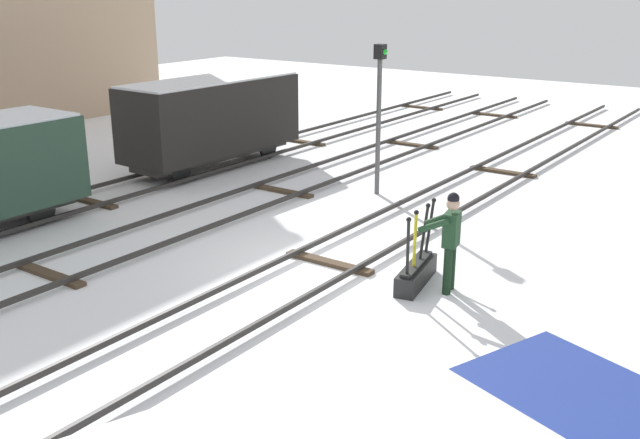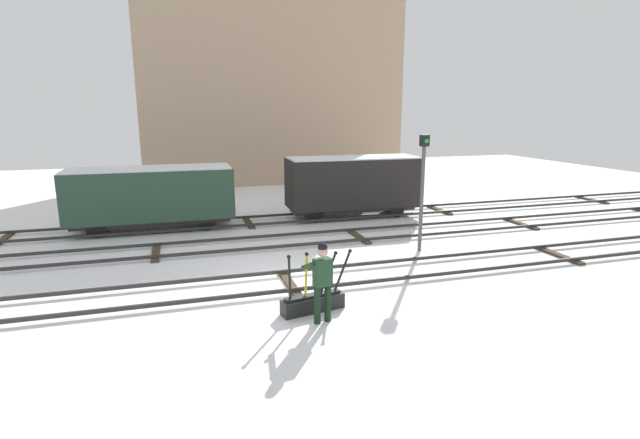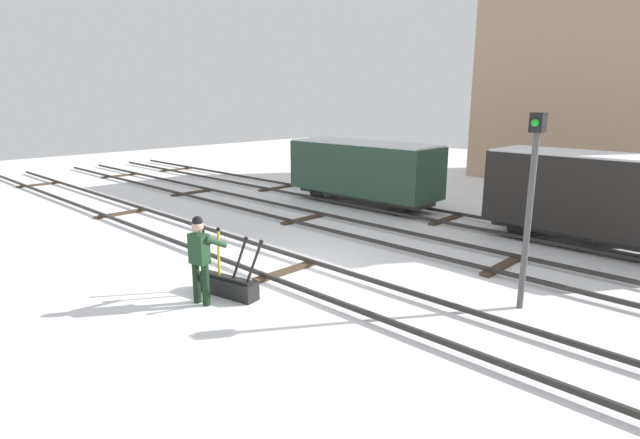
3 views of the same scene
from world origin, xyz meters
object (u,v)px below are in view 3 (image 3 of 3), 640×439
(switch_lever_frame, at_px, (226,284))
(freight_car_near_switch, at_px, (363,169))
(rail_worker, at_px, (200,254))
(signal_post, at_px, (531,192))
(freight_car_mid_siding, at_px, (597,195))

(switch_lever_frame, height_order, freight_car_near_switch, freight_car_near_switch)
(switch_lever_frame, relative_size, rail_worker, 0.99)
(signal_post, distance_m, freight_car_mid_siding, 5.51)
(switch_lever_frame, height_order, freight_car_mid_siding, freight_car_mid_siding)
(rail_worker, relative_size, freight_car_near_switch, 0.30)
(rail_worker, bearing_deg, freight_car_near_switch, 100.20)
(rail_worker, bearing_deg, switch_lever_frame, 81.38)
(switch_lever_frame, distance_m, freight_car_near_switch, 9.94)
(rail_worker, relative_size, freight_car_mid_siding, 0.32)
(freight_car_mid_siding, bearing_deg, rail_worker, -112.62)
(rail_worker, height_order, freight_car_mid_siding, freight_car_mid_siding)
(rail_worker, height_order, signal_post, signal_post)
(switch_lever_frame, relative_size, signal_post, 0.47)
(freight_car_mid_siding, bearing_deg, freight_car_near_switch, -178.41)
(signal_post, distance_m, freight_car_near_switch, 10.15)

